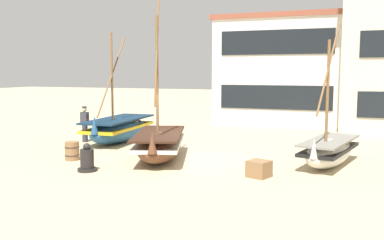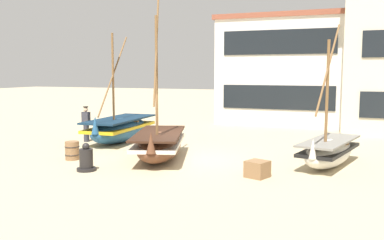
{
  "view_description": "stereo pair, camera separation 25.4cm",
  "coord_description": "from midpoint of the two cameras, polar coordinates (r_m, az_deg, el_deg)",
  "views": [
    {
      "loc": [
        5.96,
        -14.8,
        3.33
      ],
      "look_at": [
        0.0,
        1.0,
        1.4
      ],
      "focal_mm": 39.98,
      "sensor_mm": 36.0,
      "label": 1
    },
    {
      "loc": [
        6.2,
        -14.71,
        3.33
      ],
      "look_at": [
        0.0,
        1.0,
        1.4
      ],
      "focal_mm": 39.98,
      "sensor_mm": 36.0,
      "label": 2
    }
  ],
  "objects": [
    {
      "name": "ground_plane",
      "position": [
        16.3,
        -0.85,
        -5.27
      ],
      "size": [
        120.0,
        120.0,
        0.0
      ],
      "primitive_type": "plane",
      "color": "tan"
    },
    {
      "name": "fishing_boat_near_left",
      "position": [
        20.48,
        -9.26,
        -1.15
      ],
      "size": [
        1.98,
        4.74,
        5.05
      ],
      "color": "#23517A",
      "rests_on": "ground"
    },
    {
      "name": "fishing_boat_centre_large",
      "position": [
        16.2,
        -3.97,
        -3.25
      ],
      "size": [
        2.89,
        4.55,
        6.14
      ],
      "color": "brown",
      "rests_on": "ground"
    },
    {
      "name": "fishing_boat_far_right",
      "position": [
        15.86,
        18.23,
        -3.96
      ],
      "size": [
        2.03,
        3.88,
        4.98
      ],
      "color": "silver",
      "rests_on": "ground"
    },
    {
      "name": "fisherman_by_hull",
      "position": [
        20.83,
        -13.6,
        -0.55
      ],
      "size": [
        0.37,
        0.26,
        1.68
      ],
      "color": "#33333D",
      "rests_on": "ground"
    },
    {
      "name": "capstan_winch",
      "position": [
        14.8,
        -13.45,
        -5.19
      ],
      "size": [
        0.65,
        0.65,
        0.95
      ],
      "color": "black",
      "rests_on": "ground"
    },
    {
      "name": "wooden_barrel",
      "position": [
        16.76,
        -15.28,
        -3.95
      ],
      "size": [
        0.56,
        0.56,
        0.7
      ],
      "color": "olive",
      "rests_on": "ground"
    },
    {
      "name": "cargo_crate",
      "position": [
        13.72,
        9.24,
        -6.48
      ],
      "size": [
        0.81,
        0.81,
        0.53
      ],
      "primitive_type": "cube",
      "rotation": [
        0.0,
        0.0,
        1.23
      ],
      "color": "olive",
      "rests_on": "ground"
    },
    {
      "name": "harbor_building_main",
      "position": [
        28.49,
        12.57,
        6.52
      ],
      "size": [
        8.22,
        5.46,
        6.8
      ],
      "color": "white",
      "rests_on": "ground"
    }
  ]
}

